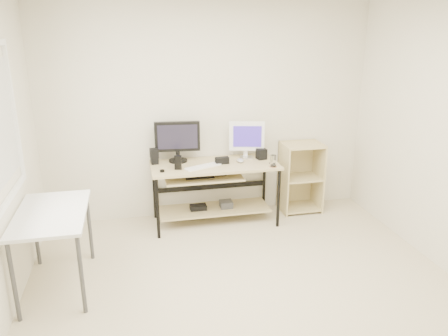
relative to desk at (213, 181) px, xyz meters
name	(u,v)px	position (x,y,z in m)	size (l,w,h in m)	color
room	(237,157)	(-0.11, -1.62, 0.78)	(4.01, 4.01, 2.62)	beige
desk	(213,181)	(0.00, 0.00, 0.00)	(1.50, 0.65, 0.75)	tan
side_table	(52,220)	(-1.65, -1.06, 0.13)	(0.60, 1.00, 0.75)	white
shelf_unit	(300,176)	(1.18, 0.16, -0.09)	(0.50, 0.40, 0.90)	#CCBB7F
black_monitor	(177,139)	(-0.39, 0.18, 0.49)	(0.54, 0.22, 0.49)	black
white_imac	(247,137)	(0.46, 0.15, 0.48)	(0.43, 0.14, 0.46)	silver
keyboard	(203,167)	(-0.13, -0.10, 0.22)	(0.44, 0.12, 0.02)	white
mouse	(240,161)	(0.34, -0.01, 0.23)	(0.08, 0.13, 0.04)	#B5B5BA
center_speaker	(222,161)	(0.11, -0.02, 0.25)	(0.16, 0.07, 0.08)	black
speaker_left	(154,156)	(-0.67, 0.15, 0.31)	(0.11, 0.11, 0.19)	black
speaker_right	(261,154)	(0.62, 0.07, 0.28)	(0.11, 0.11, 0.13)	black
audio_controller	(178,163)	(-0.42, -0.11, 0.29)	(0.08, 0.05, 0.16)	black
volume_puck	(162,171)	(-0.61, -0.17, 0.22)	(0.05, 0.05, 0.02)	black
smartphone	(272,164)	(0.69, -0.16, 0.22)	(0.05, 0.10, 0.01)	black
coaster	(273,167)	(0.66, -0.26, 0.21)	(0.09, 0.09, 0.01)	#9C6B46
drinking_glass	(273,161)	(0.66, -0.26, 0.29)	(0.07, 0.07, 0.14)	white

